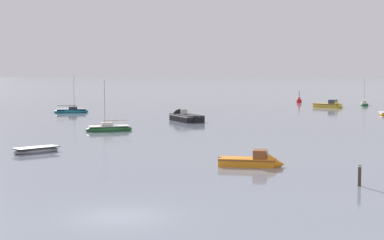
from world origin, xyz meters
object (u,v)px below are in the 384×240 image
Objects in this scene: motorboat_moored_2 at (257,163)px; channel_buoy at (299,100)px; sailboat_moored_0 at (71,111)px; rowboat_moored_1 at (384,114)px; sailboat_moored_1 at (364,104)px; motorboat_moored_3 at (331,106)px; mooring_post_left at (360,176)px; rowboat_moored_0 at (36,150)px; sailboat_moored_2 at (109,129)px; motorboat_moored_7 at (183,118)px.

channel_buoy reaches higher than motorboat_moored_2.
motorboat_moored_2 is (13.36, -52.16, 0.01)m from sailboat_moored_0.
sailboat_moored_1 is at bearing -1.62° from rowboat_moored_1.
sailboat_moored_1 is 2.14× the size of channel_buoy.
mooring_post_left is (-24.19, -65.23, 0.28)m from motorboat_moored_3.
motorboat_moored_2 reaches higher than rowboat_moored_0.
motorboat_moored_2 is at bearing -79.57° from sailboat_moored_0.
mooring_post_left is (12.58, -32.62, 0.33)m from sailboat_moored_2.
sailboat_moored_1 is at bearing 65.43° from mooring_post_left.
motorboat_moored_2 is 0.92× the size of sailboat_moored_1.
sailboat_moored_1 is at bearing 79.81° from motorboat_moored_2.
motorboat_moored_3 is (42.77, 48.30, 0.13)m from rowboat_moored_0.
motorboat_moored_7 is 1.80× the size of rowboat_moored_1.
sailboat_moored_1 is (34.94, 25.39, -0.09)m from motorboat_moored_7.
sailboat_moored_0 is at bearing 125.37° from sailboat_moored_1.
sailboat_moored_0 is 1.14× the size of motorboat_moored_3.
sailboat_moored_2 is (-36.77, -32.61, -0.05)m from motorboat_moored_3.
rowboat_moored_0 is at bearing -84.52° from motorboat_moored_3.
sailboat_moored_0 is at bearing 124.04° from motorboat_moored_2.
motorboat_moored_7 is 1.38× the size of sailboat_moored_1.
channel_buoy is at bearing 21.90° from sailboat_moored_0.
mooring_post_left reaches higher than rowboat_moored_1.
rowboat_moored_0 is at bearing 160.43° from sailboat_moored_1.
sailboat_moored_0 is 1.21× the size of motorboat_moored_2.
motorboat_moored_3 is 2.09× the size of channel_buoy.
motorboat_moored_3 is at bearing 143.20° from sailboat_moored_1.
sailboat_moored_1 reaches higher than channel_buoy.
rowboat_moored_0 is at bearing -123.98° from channel_buoy.
motorboat_moored_2 is 64.01m from motorboat_moored_3.
sailboat_moored_2 is at bearing -84.53° from sailboat_moored_0.
motorboat_moored_7 is 28.77m from rowboat_moored_1.
rowboat_moored_1 is 54.73m from mooring_post_left.
motorboat_moored_3 reaches higher than motorboat_moored_2.
sailboat_moored_0 is 0.80× the size of motorboat_moored_7.
motorboat_moored_7 is 14.76m from sailboat_moored_2.
motorboat_moored_7 is 44.13m from mooring_post_left.
sailboat_moored_1 is at bearing 75.99° from motorboat_moored_3.
sailboat_moored_0 is at bearing -91.34° from sailboat_moored_2.
motorboat_moored_7 is at bearing -127.07° from channel_buoy.
mooring_post_left is (17.09, -59.79, 0.33)m from sailboat_moored_0.
sailboat_moored_2 is (-37.78, -15.96, 0.08)m from rowboat_moored_1.
sailboat_moored_1 is 12.96m from channel_buoy.
motorboat_moored_2 is at bearing -68.85° from motorboat_moored_3.
sailboat_moored_0 is 41.64m from motorboat_moored_3.
motorboat_moored_2 is 0.66× the size of motorboat_moored_7.
sailboat_moored_1 is 57.60m from sailboat_moored_2.
motorboat_moored_3 is 1.27× the size of rowboat_moored_1.
sailboat_moored_1 is 0.91× the size of sailboat_moored_2.
sailboat_moored_2 is at bearing 129.18° from motorboat_moored_2.
channel_buoy reaches higher than rowboat_moored_0.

